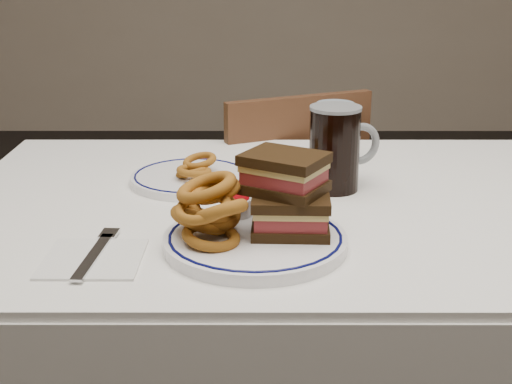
{
  "coord_description": "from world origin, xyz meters",
  "views": [
    {
      "loc": [
        -0.07,
        -1.24,
        1.19
      ],
      "look_at": [
        -0.07,
        -0.23,
        0.84
      ],
      "focal_mm": 50.0,
      "sensor_mm": 36.0,
      "label": 1
    }
  ],
  "objects_px": {
    "main_plate": "(255,240)",
    "far_plate": "(191,178)",
    "chair_far": "(279,229)",
    "reuben_sandwich": "(287,194)",
    "beer_mug": "(336,147)"
  },
  "relations": [
    {
      "from": "main_plate",
      "to": "far_plate",
      "type": "height_order",
      "value": "main_plate"
    },
    {
      "from": "chair_far",
      "to": "reuben_sandwich",
      "type": "height_order",
      "value": "reuben_sandwich"
    },
    {
      "from": "chair_far",
      "to": "beer_mug",
      "type": "bearing_deg",
      "value": -80.23
    },
    {
      "from": "reuben_sandwich",
      "to": "beer_mug",
      "type": "height_order",
      "value": "beer_mug"
    },
    {
      "from": "main_plate",
      "to": "far_plate",
      "type": "bearing_deg",
      "value": 111.67
    },
    {
      "from": "chair_far",
      "to": "beer_mug",
      "type": "relative_size",
      "value": 5.22
    },
    {
      "from": "main_plate",
      "to": "reuben_sandwich",
      "type": "xyz_separation_m",
      "value": [
        0.05,
        0.02,
        0.07
      ]
    },
    {
      "from": "chair_far",
      "to": "beer_mug",
      "type": "xyz_separation_m",
      "value": [
        0.09,
        -0.51,
        0.37
      ]
    },
    {
      "from": "beer_mug",
      "to": "far_plate",
      "type": "relative_size",
      "value": 0.68
    },
    {
      "from": "far_plate",
      "to": "chair_far",
      "type": "bearing_deg",
      "value": 67.82
    },
    {
      "from": "main_plate",
      "to": "reuben_sandwich",
      "type": "height_order",
      "value": "reuben_sandwich"
    },
    {
      "from": "reuben_sandwich",
      "to": "beer_mug",
      "type": "relative_size",
      "value": 0.93
    },
    {
      "from": "main_plate",
      "to": "far_plate",
      "type": "xyz_separation_m",
      "value": [
        -0.13,
        0.32,
        -0.0
      ]
    },
    {
      "from": "reuben_sandwich",
      "to": "chair_far",
      "type": "bearing_deg",
      "value": 88.91
    },
    {
      "from": "main_plate",
      "to": "far_plate",
      "type": "relative_size",
      "value": 1.2
    }
  ]
}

